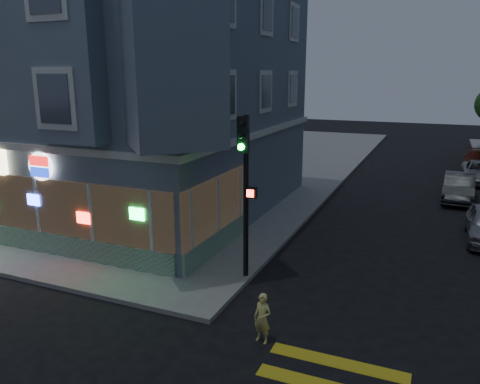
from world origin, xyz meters
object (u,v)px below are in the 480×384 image
Objects in this scene: parked_car_b at (459,187)px; parked_car_c at (475,159)px; running_child at (262,318)px; parked_car_d at (480,172)px; traffic_signal at (245,171)px.

parked_car_b is 10.48m from parked_car_c.
running_child is 17.31m from parked_car_b.
traffic_signal is at bearing -112.30° from parked_car_d.
parked_car_d is at bearing -84.90° from parked_car_c.
running_child is 0.25× the size of traffic_signal.
parked_car_c is (1.32, 10.40, -0.12)m from parked_car_b.
running_child is 22.67m from parked_car_d.
running_child is at bearing -97.69° from parked_car_c.
parked_car_c is at bearing 85.53° from parked_car_b.
parked_car_d is 0.88× the size of traffic_signal.
parked_car_b reaches higher than running_child.
parked_car_b reaches higher than parked_car_d.
running_child is at bearing -69.31° from traffic_signal.
parked_car_d is (6.13, 21.83, -0.01)m from running_child.
parked_car_b is at bearing 55.26° from traffic_signal.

